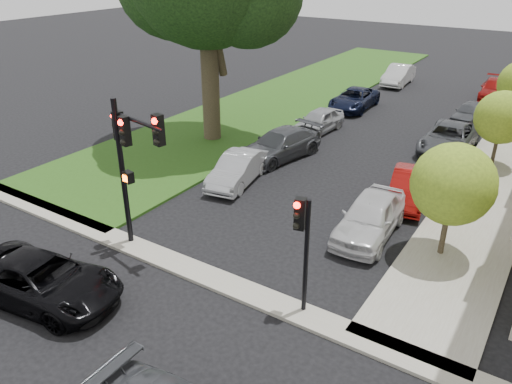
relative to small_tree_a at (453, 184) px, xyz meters
The scene contains 18 objects.
ground 10.28m from the small_tree_a, 128.85° to the right, with size 140.00×140.00×0.00m, color black.
grass_strip 22.46m from the small_tree_a, 133.00° to the left, with size 8.00×44.00×0.12m, color #2C5B1A.
sidewalk_cross 8.87m from the small_tree_a, 137.41° to the right, with size 60.00×1.00×0.12m, color gray.
small_tree_a is the anchor object (origin of this frame).
small_tree_b 9.83m from the small_tree_a, 90.00° to the left, with size 2.61×2.61×3.92m.
traffic_signal_main 11.06m from the small_tree_a, 150.26° to the right, with size 2.73×0.75×5.58m.
traffic_signal_secondary 6.17m from the small_tree_a, 116.83° to the right, with size 0.51×0.41×3.83m.
car_cross_near 13.73m from the small_tree_a, 136.20° to the right, with size 2.42×5.24×1.46m, color black.
car_parked_0 3.40m from the small_tree_a, behind, with size 1.89×4.71×1.60m, color silver.
car_parked_1 4.83m from the small_tree_a, 123.32° to the left, with size 1.46×4.18×1.38m, color maroon.
car_parked_2 11.40m from the small_tree_a, 102.75° to the left, with size 2.47×5.35×1.49m, color #3F4247.
car_parked_3 17.16m from the small_tree_a, 98.91° to the left, with size 1.56×3.88×1.32m, color #3F4247.
car_parked_4 24.03m from the small_tree_a, 95.59° to the left, with size 2.00×4.91×1.43m, color maroon.
car_parked_5 10.02m from the small_tree_a, behind, with size 1.49×4.29×1.41m, color #999BA0.
car_parked_6 11.07m from the small_tree_a, 152.94° to the left, with size 2.11×5.20×1.51m, color #3F4247.
car_parked_7 14.16m from the small_tree_a, 134.88° to the left, with size 1.66×4.12×1.40m, color #999BA0.
car_parked_8 18.77m from the small_tree_a, 122.62° to the left, with size 2.32×5.02×1.40m, color black.
car_parked_9 26.24m from the small_tree_a, 112.02° to the left, with size 1.65×4.74×1.56m, color silver.
Camera 1 is at (8.95, -8.74, 9.93)m, focal length 35.00 mm.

